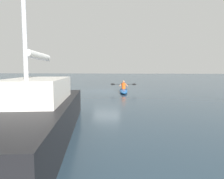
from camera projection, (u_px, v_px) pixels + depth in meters
ground_plane at (107, 91)px, 19.96m from camera, size 160.00×160.00×0.00m
kayak at (124, 90)px, 19.08m from camera, size 1.11×4.80×0.27m
kayaker at (124, 85)px, 19.07m from camera, size 2.34×0.49×0.77m
sailboat_white_sloop at (34, 114)px, 6.32m from camera, size 3.77×8.85×9.35m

